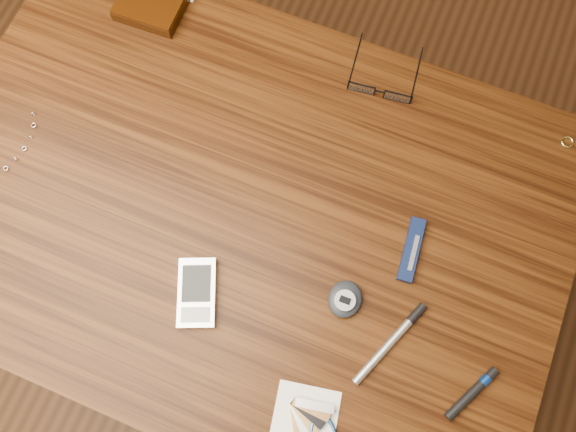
{
  "coord_description": "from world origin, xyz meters",
  "views": [
    {
      "loc": [
        0.16,
        -0.21,
        1.58
      ],
      "look_at": [
        0.07,
        0.01,
        0.76
      ],
      "focal_mm": 35.0,
      "sensor_mm": 36.0,
      "label": 1
    }
  ],
  "objects_px": {
    "wallet_and_card": "(152,4)",
    "eyeglasses": "(380,90)",
    "pda_phone": "(197,293)",
    "silver_pen": "(395,337)",
    "pedometer": "(345,299)",
    "notepad_keys": "(314,429)",
    "pocket_knife": "(411,250)",
    "desk": "(248,225)"
  },
  "relations": [
    {
      "from": "notepad_keys",
      "to": "silver_pen",
      "type": "height_order",
      "value": "same"
    },
    {
      "from": "desk",
      "to": "pedometer",
      "type": "height_order",
      "value": "pedometer"
    },
    {
      "from": "desk",
      "to": "wallet_and_card",
      "type": "distance_m",
      "value": 0.41
    },
    {
      "from": "pedometer",
      "to": "silver_pen",
      "type": "distance_m",
      "value": 0.09
    },
    {
      "from": "notepad_keys",
      "to": "silver_pen",
      "type": "xyz_separation_m",
      "value": [
        0.06,
        0.16,
        0.0
      ]
    },
    {
      "from": "wallet_and_card",
      "to": "notepad_keys",
      "type": "distance_m",
      "value": 0.73
    },
    {
      "from": "pocket_knife",
      "to": "silver_pen",
      "type": "height_order",
      "value": "pocket_knife"
    },
    {
      "from": "notepad_keys",
      "to": "pda_phone",
      "type": "bearing_deg",
      "value": 154.4
    },
    {
      "from": "eyeglasses",
      "to": "silver_pen",
      "type": "relative_size",
      "value": 0.84
    },
    {
      "from": "pedometer",
      "to": "desk",
      "type": "bearing_deg",
      "value": 159.13
    },
    {
      "from": "wallet_and_card",
      "to": "eyeglasses",
      "type": "distance_m",
      "value": 0.42
    },
    {
      "from": "notepad_keys",
      "to": "pocket_knife",
      "type": "height_order",
      "value": "pocket_knife"
    },
    {
      "from": "pda_phone",
      "to": "notepad_keys",
      "type": "xyz_separation_m",
      "value": [
        0.23,
        -0.11,
        -0.0
      ]
    },
    {
      "from": "pda_phone",
      "to": "silver_pen",
      "type": "distance_m",
      "value": 0.29
    },
    {
      "from": "notepad_keys",
      "to": "eyeglasses",
      "type": "bearing_deg",
      "value": 99.8
    },
    {
      "from": "desk",
      "to": "pedometer",
      "type": "distance_m",
      "value": 0.24
    },
    {
      "from": "wallet_and_card",
      "to": "pedometer",
      "type": "relative_size",
      "value": 2.44
    },
    {
      "from": "pocket_knife",
      "to": "eyeglasses",
      "type": "bearing_deg",
      "value": 119.77
    },
    {
      "from": "pocket_knife",
      "to": "desk",
      "type": "bearing_deg",
      "value": -172.75
    },
    {
      "from": "pda_phone",
      "to": "wallet_and_card",
      "type": "bearing_deg",
      "value": 123.6
    },
    {
      "from": "wallet_and_card",
      "to": "eyeglasses",
      "type": "xyz_separation_m",
      "value": [
        0.42,
        -0.01,
        -0.0
      ]
    },
    {
      "from": "pedometer",
      "to": "pocket_knife",
      "type": "distance_m",
      "value": 0.13
    },
    {
      "from": "desk",
      "to": "wallet_and_card",
      "type": "xyz_separation_m",
      "value": [
        -0.29,
        0.27,
        0.11
      ]
    },
    {
      "from": "desk",
      "to": "pocket_knife",
      "type": "distance_m",
      "value": 0.28
    },
    {
      "from": "pda_phone",
      "to": "silver_pen",
      "type": "bearing_deg",
      "value": 9.69
    },
    {
      "from": "eyeglasses",
      "to": "pda_phone",
      "type": "bearing_deg",
      "value": -108.38
    },
    {
      "from": "wallet_and_card",
      "to": "pedometer",
      "type": "distance_m",
      "value": 0.59
    },
    {
      "from": "silver_pen",
      "to": "pocket_knife",
      "type": "bearing_deg",
      "value": 98.63
    },
    {
      "from": "pedometer",
      "to": "pocket_knife",
      "type": "xyz_separation_m",
      "value": [
        0.07,
        0.11,
        -0.0
      ]
    },
    {
      "from": "wallet_and_card",
      "to": "silver_pen",
      "type": "bearing_deg",
      "value": -32.98
    },
    {
      "from": "desk",
      "to": "pedometer",
      "type": "bearing_deg",
      "value": -20.87
    },
    {
      "from": "pedometer",
      "to": "notepad_keys",
      "type": "xyz_separation_m",
      "value": [
        0.02,
        -0.18,
        -0.01
      ]
    },
    {
      "from": "desk",
      "to": "pocket_knife",
      "type": "relative_size",
      "value": 9.89
    },
    {
      "from": "eyeglasses",
      "to": "silver_pen",
      "type": "distance_m",
      "value": 0.39
    },
    {
      "from": "eyeglasses",
      "to": "pocket_knife",
      "type": "bearing_deg",
      "value": -60.23
    },
    {
      "from": "pda_phone",
      "to": "notepad_keys",
      "type": "distance_m",
      "value": 0.25
    },
    {
      "from": "pedometer",
      "to": "wallet_and_card",
      "type": "bearing_deg",
      "value": 144.37
    },
    {
      "from": "silver_pen",
      "to": "desk",
      "type": "bearing_deg",
      "value": 160.86
    },
    {
      "from": "wallet_and_card",
      "to": "pocket_knife",
      "type": "height_order",
      "value": "wallet_and_card"
    },
    {
      "from": "pedometer",
      "to": "pocket_knife",
      "type": "bearing_deg",
      "value": 58.33
    },
    {
      "from": "notepad_keys",
      "to": "pocket_knife",
      "type": "distance_m",
      "value": 0.29
    },
    {
      "from": "wallet_and_card",
      "to": "pocket_knife",
      "type": "bearing_deg",
      "value": -23.46
    }
  ]
}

